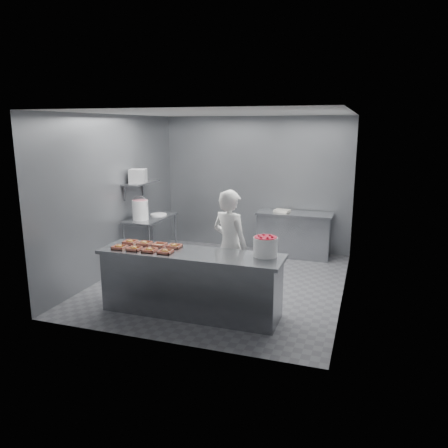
# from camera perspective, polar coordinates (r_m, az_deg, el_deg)

# --- Properties ---
(floor) EXTENTS (4.50, 4.50, 0.00)m
(floor) POSITION_cam_1_polar(r_m,az_deg,el_deg) (7.53, -0.28, -7.51)
(floor) COLOR #4C4C51
(floor) RESTS_ON ground
(ceiling) EXTENTS (4.50, 4.50, 0.00)m
(ceiling) POSITION_cam_1_polar(r_m,az_deg,el_deg) (7.07, -0.31, 14.30)
(ceiling) COLOR white
(ceiling) RESTS_ON wall_back
(wall_back) EXTENTS (4.00, 0.04, 2.80)m
(wall_back) POSITION_cam_1_polar(r_m,az_deg,el_deg) (9.30, 4.19, 5.25)
(wall_back) COLOR slate
(wall_back) RESTS_ON ground
(wall_left) EXTENTS (0.04, 4.50, 2.80)m
(wall_left) POSITION_cam_1_polar(r_m,az_deg,el_deg) (8.03, -13.96, 3.72)
(wall_left) COLOR slate
(wall_left) RESTS_ON ground
(wall_right) EXTENTS (0.04, 4.50, 2.80)m
(wall_right) POSITION_cam_1_polar(r_m,az_deg,el_deg) (6.80, 15.87, 2.02)
(wall_right) COLOR slate
(wall_right) RESTS_ON ground
(service_counter) EXTENTS (2.60, 0.70, 0.90)m
(service_counter) POSITION_cam_1_polar(r_m,az_deg,el_deg) (6.19, -4.35, -7.66)
(service_counter) COLOR slate
(service_counter) RESTS_ON ground
(prep_table) EXTENTS (0.60, 1.20, 0.90)m
(prep_table) POSITION_cam_1_polar(r_m,az_deg,el_deg) (8.52, -9.53, -1.11)
(prep_table) COLOR slate
(prep_table) RESTS_ON ground
(back_counter) EXTENTS (1.50, 0.60, 0.90)m
(back_counter) POSITION_cam_1_polar(r_m,az_deg,el_deg) (8.96, 9.12, -1.33)
(back_counter) COLOR slate
(back_counter) RESTS_ON ground
(wall_shelf) EXTENTS (0.35, 0.90, 0.03)m
(wall_shelf) POSITION_cam_1_polar(r_m,az_deg,el_deg) (8.43, -10.80, 5.31)
(wall_shelf) COLOR slate
(wall_shelf) RESTS_ON wall_left
(tray_0) EXTENTS (0.19, 0.18, 0.06)m
(tray_0) POSITION_cam_1_polar(r_m,az_deg,el_deg) (6.38, -13.50, -2.93)
(tray_0) COLOR tan
(tray_0) RESTS_ON service_counter
(tray_1) EXTENTS (0.19, 0.18, 0.06)m
(tray_1) POSITION_cam_1_polar(r_m,az_deg,el_deg) (6.26, -11.63, -3.14)
(tray_1) COLOR tan
(tray_1) RESTS_ON service_counter
(tray_2) EXTENTS (0.19, 0.18, 0.06)m
(tray_2) POSITION_cam_1_polar(r_m,az_deg,el_deg) (6.15, -9.69, -3.36)
(tray_2) COLOR tan
(tray_2) RESTS_ON service_counter
(tray_3) EXTENTS (0.19, 0.18, 0.06)m
(tray_3) POSITION_cam_1_polar(r_m,az_deg,el_deg) (6.04, -7.68, -3.58)
(tray_3) COLOR tan
(tray_3) RESTS_ON service_counter
(tray_4) EXTENTS (0.19, 0.18, 0.06)m
(tray_4) POSITION_cam_1_polar(r_m,az_deg,el_deg) (6.62, -12.17, -2.29)
(tray_4) COLOR tan
(tray_4) RESTS_ON service_counter
(tray_5) EXTENTS (0.19, 0.18, 0.06)m
(tray_5) POSITION_cam_1_polar(r_m,az_deg,el_deg) (6.51, -10.34, -2.48)
(tray_5) COLOR tan
(tray_5) RESTS_ON service_counter
(tray_6) EXTENTS (0.19, 0.18, 0.04)m
(tray_6) POSITION_cam_1_polar(r_m,az_deg,el_deg) (6.40, -8.43, -2.70)
(tray_6) COLOR tan
(tray_6) RESTS_ON service_counter
(tray_7) EXTENTS (0.19, 0.18, 0.06)m
(tray_7) POSITION_cam_1_polar(r_m,az_deg,el_deg) (6.30, -6.50, -2.87)
(tray_7) COLOR tan
(tray_7) RESTS_ON service_counter
(worker) EXTENTS (0.73, 0.62, 1.71)m
(worker) POSITION_cam_1_polar(r_m,az_deg,el_deg) (6.48, 0.79, -2.97)
(worker) COLOR white
(worker) RESTS_ON ground
(strawberry_tub) EXTENTS (0.32, 0.32, 0.27)m
(strawberry_tub) POSITION_cam_1_polar(r_m,az_deg,el_deg) (5.84, 5.43, -2.85)
(strawberry_tub) COLOR white
(strawberry_tub) RESTS_ON service_counter
(glaze_bucket) EXTENTS (0.31, 0.29, 0.45)m
(glaze_bucket) POSITION_cam_1_polar(r_m,az_deg,el_deg) (8.20, -10.88, 1.87)
(glaze_bucket) COLOR white
(glaze_bucket) RESTS_ON prep_table
(bucket_lid) EXTENTS (0.35, 0.35, 0.02)m
(bucket_lid) POSITION_cam_1_polar(r_m,az_deg,el_deg) (8.60, -8.54, 1.23)
(bucket_lid) COLOR white
(bucket_lid) RESTS_ON prep_table
(rag) EXTENTS (0.18, 0.16, 0.02)m
(rag) POSITION_cam_1_polar(r_m,az_deg,el_deg) (8.57, -8.14, 1.19)
(rag) COLOR #CCB28C
(rag) RESTS_ON prep_table
(appliance) EXTENTS (0.38, 0.41, 0.25)m
(appliance) POSITION_cam_1_polar(r_m,az_deg,el_deg) (8.33, -11.17, 6.18)
(appliance) COLOR gray
(appliance) RESTS_ON wall_shelf
(paper_stack) EXTENTS (0.34, 0.29, 0.05)m
(paper_stack) POSITION_cam_1_polar(r_m,az_deg,el_deg) (8.90, 7.60, 1.73)
(paper_stack) COLOR silver
(paper_stack) RESTS_ON back_counter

